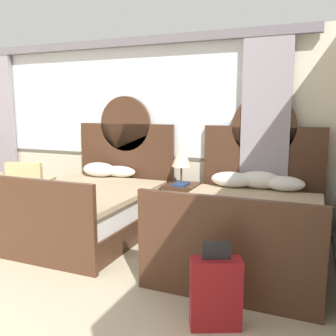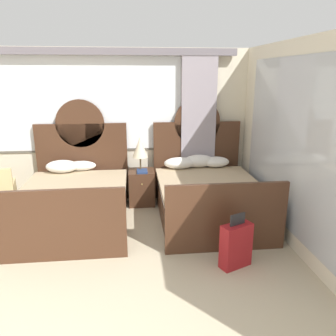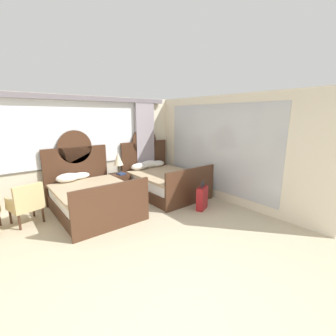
{
  "view_description": "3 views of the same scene",
  "coord_description": "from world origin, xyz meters",
  "px_view_note": "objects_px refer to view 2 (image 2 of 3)",
  "views": [
    {
      "loc": [
        2.97,
        -0.63,
        1.66
      ],
      "look_at": [
        1.65,
        2.57,
        1.09
      ],
      "focal_mm": 38.88,
      "sensor_mm": 36.0,
      "label": 1
    },
    {
      "loc": [
        1.14,
        -1.56,
        2.26
      ],
      "look_at": [
        1.57,
        2.43,
        1.11
      ],
      "focal_mm": 35.17,
      "sensor_mm": 36.0,
      "label": 2
    },
    {
      "loc": [
        -1.52,
        -1.64,
        2.19
      ],
      "look_at": [
        1.7,
        2.38,
        1.01
      ],
      "focal_mm": 24.43,
      "sensor_mm": 36.0,
      "label": 3
    }
  ],
  "objects_px": {
    "table_lamp_on_nightstand": "(140,148)",
    "bed_near_window": "(75,200)",
    "nightstand_between_beds": "(142,187)",
    "suitcase_on_floor": "(236,245)",
    "bed_near_mirror": "(207,195)",
    "book_on_nightstand": "(142,171)"
  },
  "relations": [
    {
      "from": "book_on_nightstand",
      "to": "nightstand_between_beds",
      "type": "bearing_deg",
      "value": 98.52
    },
    {
      "from": "suitcase_on_floor",
      "to": "bed_near_window",
      "type": "bearing_deg",
      "value": 145.34
    },
    {
      "from": "nightstand_between_beds",
      "to": "suitcase_on_floor",
      "type": "bearing_deg",
      "value": -63.64
    },
    {
      "from": "bed_near_mirror",
      "to": "nightstand_between_beds",
      "type": "relative_size",
      "value": 3.45
    },
    {
      "from": "bed_near_mirror",
      "to": "nightstand_between_beds",
      "type": "bearing_deg",
      "value": 146.97
    },
    {
      "from": "nightstand_between_beds",
      "to": "table_lamp_on_nightstand",
      "type": "distance_m",
      "value": 0.72
    },
    {
      "from": "nightstand_between_beds",
      "to": "book_on_nightstand",
      "type": "height_order",
      "value": "book_on_nightstand"
    },
    {
      "from": "bed_near_window",
      "to": "bed_near_mirror",
      "type": "distance_m",
      "value": 2.08
    },
    {
      "from": "bed_near_window",
      "to": "nightstand_between_beds",
      "type": "xyz_separation_m",
      "value": [
        1.04,
        0.69,
        -0.06
      ]
    },
    {
      "from": "book_on_nightstand",
      "to": "bed_near_window",
      "type": "bearing_deg",
      "value": -150.47
    },
    {
      "from": "table_lamp_on_nightstand",
      "to": "nightstand_between_beds",
      "type": "bearing_deg",
      "value": 4.36
    },
    {
      "from": "nightstand_between_beds",
      "to": "table_lamp_on_nightstand",
      "type": "height_order",
      "value": "table_lamp_on_nightstand"
    },
    {
      "from": "book_on_nightstand",
      "to": "suitcase_on_floor",
      "type": "xyz_separation_m",
      "value": [
        1.05,
        -2.06,
        -0.35
      ]
    },
    {
      "from": "suitcase_on_floor",
      "to": "nightstand_between_beds",
      "type": "bearing_deg",
      "value": 116.36
    },
    {
      "from": "bed_near_window",
      "to": "book_on_nightstand",
      "type": "xyz_separation_m",
      "value": [
        1.06,
        0.6,
        0.26
      ]
    },
    {
      "from": "table_lamp_on_nightstand",
      "to": "bed_near_window",
      "type": "bearing_deg",
      "value": -146.33
    },
    {
      "from": "bed_near_window",
      "to": "bed_near_mirror",
      "type": "relative_size",
      "value": 1.0
    },
    {
      "from": "bed_near_window",
      "to": "suitcase_on_floor",
      "type": "height_order",
      "value": "bed_near_window"
    },
    {
      "from": "bed_near_mirror",
      "to": "nightstand_between_beds",
      "type": "distance_m",
      "value": 1.24
    },
    {
      "from": "book_on_nightstand",
      "to": "suitcase_on_floor",
      "type": "height_order",
      "value": "suitcase_on_floor"
    },
    {
      "from": "bed_near_mirror",
      "to": "nightstand_between_beds",
      "type": "xyz_separation_m",
      "value": [
        -1.04,
        0.67,
        -0.07
      ]
    },
    {
      "from": "nightstand_between_beds",
      "to": "suitcase_on_floor",
      "type": "relative_size",
      "value": 0.9
    }
  ]
}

